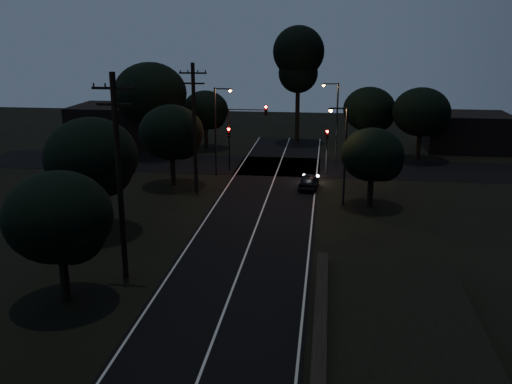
# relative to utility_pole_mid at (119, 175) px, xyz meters

# --- Properties ---
(road_surface) EXTENTS (60.00, 70.00, 0.03)m
(road_surface) POSITION_rel_utility_pole_mid_xyz_m (6.00, 16.12, -5.73)
(road_surface) COLOR black
(road_surface) RESTS_ON ground
(utility_pole_mid) EXTENTS (2.20, 0.30, 11.00)m
(utility_pole_mid) POSITION_rel_utility_pole_mid_xyz_m (0.00, 0.00, 0.00)
(utility_pole_mid) COLOR black
(utility_pole_mid) RESTS_ON ground
(utility_pole_far) EXTENTS (2.20, 0.30, 10.50)m
(utility_pole_far) POSITION_rel_utility_pole_mid_xyz_m (0.00, 17.00, -0.25)
(utility_pole_far) COLOR black
(utility_pole_far) RESTS_ON ground
(tree_left_b) EXTENTS (5.20, 5.20, 6.61)m
(tree_left_b) POSITION_rel_utility_pole_mid_xyz_m (-1.82, -3.10, -1.46)
(tree_left_b) COLOR black
(tree_left_b) RESTS_ON ground
(tree_left_c) EXTENTS (6.03, 6.03, 7.62)m
(tree_left_c) POSITION_rel_utility_pole_mid_xyz_m (-4.29, 6.88, -0.81)
(tree_left_c) COLOR black
(tree_left_c) RESTS_ON ground
(tree_left_d) EXTENTS (5.47, 5.47, 6.93)m
(tree_left_d) POSITION_rel_utility_pole_mid_xyz_m (-2.31, 18.89, -1.25)
(tree_left_d) COLOR black
(tree_left_d) RESTS_ON ground
(tree_far_nw) EXTENTS (5.11, 5.11, 6.47)m
(tree_far_nw) POSITION_rel_utility_pole_mid_xyz_m (-2.82, 34.90, -1.55)
(tree_far_nw) COLOR black
(tree_far_nw) RESTS_ON ground
(tree_far_w) EXTENTS (7.64, 7.64, 9.75)m
(tree_far_w) POSITION_rel_utility_pole_mid_xyz_m (-7.73, 30.85, 0.60)
(tree_far_w) COLOR black
(tree_far_w) RESTS_ON ground
(tree_far_ne) EXTENTS (5.60, 5.60, 7.09)m
(tree_far_ne) POSITION_rel_utility_pole_mid_xyz_m (15.20, 34.89, -1.15)
(tree_far_ne) COLOR black
(tree_far_ne) RESTS_ON ground
(tree_far_e) EXTENTS (5.82, 5.82, 7.39)m
(tree_far_e) POSITION_rel_utility_pole_mid_xyz_m (20.21, 31.88, -0.95)
(tree_far_e) COLOR black
(tree_far_e) RESTS_ON ground
(tree_right_a) EXTENTS (4.72, 4.72, 6.00)m
(tree_right_a) POSITION_rel_utility_pole_mid_xyz_m (14.17, 14.90, -1.85)
(tree_right_a) COLOR black
(tree_right_a) RESTS_ON ground
(tall_pine) EXTENTS (5.92, 5.92, 13.46)m
(tall_pine) POSITION_rel_utility_pole_mid_xyz_m (7.00, 40.00, 3.96)
(tall_pine) COLOR black
(tall_pine) RESTS_ON ground
(building_left) EXTENTS (10.00, 8.00, 4.40)m
(building_left) POSITION_rel_utility_pole_mid_xyz_m (-14.00, 37.00, -3.54)
(building_left) COLOR black
(building_left) RESTS_ON ground
(building_right) EXTENTS (9.00, 7.00, 4.00)m
(building_right) POSITION_rel_utility_pole_mid_xyz_m (26.00, 38.00, -3.74)
(building_right) COLOR black
(building_right) RESTS_ON ground
(signal_left) EXTENTS (0.28, 0.35, 4.10)m
(signal_left) POSITION_rel_utility_pole_mid_xyz_m (1.40, 24.99, -2.90)
(signal_left) COLOR black
(signal_left) RESTS_ON ground
(signal_right) EXTENTS (0.28, 0.35, 4.10)m
(signal_right) POSITION_rel_utility_pole_mid_xyz_m (10.60, 24.99, -2.90)
(signal_right) COLOR black
(signal_right) RESTS_ON ground
(signal_mast) EXTENTS (3.70, 0.35, 6.25)m
(signal_mast) POSITION_rel_utility_pole_mid_xyz_m (3.09, 24.99, -1.40)
(signal_mast) COLOR black
(signal_mast) RESTS_ON ground
(streetlight_a) EXTENTS (1.66, 0.26, 8.00)m
(streetlight_a) POSITION_rel_utility_pole_mid_xyz_m (0.69, 23.00, -1.10)
(streetlight_a) COLOR black
(streetlight_a) RESTS_ON ground
(streetlight_b) EXTENTS (1.66, 0.26, 8.00)m
(streetlight_b) POSITION_rel_utility_pole_mid_xyz_m (11.31, 29.00, -1.10)
(streetlight_b) COLOR black
(streetlight_b) RESTS_ON ground
(streetlight_c) EXTENTS (1.46, 0.26, 7.50)m
(streetlight_c) POSITION_rel_utility_pole_mid_xyz_m (11.83, 15.00, -1.39)
(streetlight_c) COLOR black
(streetlight_c) RESTS_ON ground
(car) EXTENTS (1.77, 3.89, 1.29)m
(car) POSITION_rel_utility_pole_mid_xyz_m (9.20, 19.32, -5.09)
(car) COLOR black
(car) RESTS_ON ground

